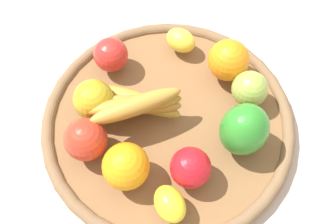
{
  "coord_description": "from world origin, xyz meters",
  "views": [
    {
      "loc": [
        0.01,
        0.35,
        0.67
      ],
      "look_at": [
        0.0,
        0.0,
        0.05
      ],
      "focal_mm": 42.59,
      "sensor_mm": 36.0,
      "label": 1
    }
  ],
  "objects_px": {
    "bell_pepper": "(244,129)",
    "orange_1": "(229,60)",
    "apple_2": "(86,139)",
    "banana_bunch": "(136,104)",
    "apple_3": "(191,168)",
    "apple_1": "(111,55)",
    "lemon_1": "(170,204)",
    "apple_4": "(250,89)",
    "lemon_0": "(181,40)",
    "orange_0": "(126,166)",
    "apple_0": "(93,99)"
  },
  "relations": [
    {
      "from": "bell_pepper",
      "to": "orange_1",
      "type": "height_order",
      "value": "bell_pepper"
    },
    {
      "from": "apple_2",
      "to": "orange_1",
      "type": "height_order",
      "value": "orange_1"
    },
    {
      "from": "banana_bunch",
      "to": "apple_3",
      "type": "height_order",
      "value": "banana_bunch"
    },
    {
      "from": "apple_1",
      "to": "lemon_1",
      "type": "height_order",
      "value": "apple_1"
    },
    {
      "from": "apple_4",
      "to": "orange_1",
      "type": "height_order",
      "value": "orange_1"
    },
    {
      "from": "apple_2",
      "to": "lemon_0",
      "type": "bearing_deg",
      "value": -126.92
    },
    {
      "from": "apple_4",
      "to": "lemon_1",
      "type": "height_order",
      "value": "apple_4"
    },
    {
      "from": "apple_4",
      "to": "bell_pepper",
      "type": "relative_size",
      "value": 0.67
    },
    {
      "from": "orange_0",
      "to": "orange_1",
      "type": "relative_size",
      "value": 0.99
    },
    {
      "from": "apple_0",
      "to": "apple_3",
      "type": "xyz_separation_m",
      "value": [
        -0.17,
        0.13,
        -0.0
      ]
    },
    {
      "from": "apple_4",
      "to": "bell_pepper",
      "type": "height_order",
      "value": "bell_pepper"
    },
    {
      "from": "lemon_0",
      "to": "lemon_1",
      "type": "distance_m",
      "value": 0.33
    },
    {
      "from": "lemon_0",
      "to": "apple_0",
      "type": "bearing_deg",
      "value": 41.79
    },
    {
      "from": "apple_4",
      "to": "apple_3",
      "type": "distance_m",
      "value": 0.19
    },
    {
      "from": "apple_4",
      "to": "apple_3",
      "type": "height_order",
      "value": "apple_3"
    },
    {
      "from": "apple_2",
      "to": "banana_bunch",
      "type": "bearing_deg",
      "value": -141.38
    },
    {
      "from": "apple_4",
      "to": "orange_0",
      "type": "bearing_deg",
      "value": 34.16
    },
    {
      "from": "lemon_0",
      "to": "apple_1",
      "type": "relative_size",
      "value": 0.93
    },
    {
      "from": "apple_4",
      "to": "orange_1",
      "type": "xyz_separation_m",
      "value": [
        0.03,
        -0.06,
        0.01
      ]
    },
    {
      "from": "apple_3",
      "to": "orange_1",
      "type": "height_order",
      "value": "orange_1"
    },
    {
      "from": "apple_4",
      "to": "banana_bunch",
      "type": "height_order",
      "value": "banana_bunch"
    },
    {
      "from": "apple_0",
      "to": "apple_1",
      "type": "distance_m",
      "value": 0.11
    },
    {
      "from": "orange_0",
      "to": "banana_bunch",
      "type": "bearing_deg",
      "value": -96.83
    },
    {
      "from": "bell_pepper",
      "to": "lemon_1",
      "type": "height_order",
      "value": "bell_pepper"
    },
    {
      "from": "apple_1",
      "to": "bell_pepper",
      "type": "xyz_separation_m",
      "value": [
        -0.23,
        0.17,
        0.02
      ]
    },
    {
      "from": "orange_0",
      "to": "lemon_1",
      "type": "distance_m",
      "value": 0.09
    },
    {
      "from": "apple_4",
      "to": "orange_0",
      "type": "height_order",
      "value": "orange_0"
    },
    {
      "from": "lemon_0",
      "to": "apple_2",
      "type": "bearing_deg",
      "value": 53.08
    },
    {
      "from": "orange_0",
      "to": "apple_4",
      "type": "bearing_deg",
      "value": -145.84
    },
    {
      "from": "apple_1",
      "to": "orange_0",
      "type": "bearing_deg",
      "value": 99.24
    },
    {
      "from": "lemon_0",
      "to": "orange_1",
      "type": "relative_size",
      "value": 0.78
    },
    {
      "from": "banana_bunch",
      "to": "lemon_1",
      "type": "bearing_deg",
      "value": 107.85
    },
    {
      "from": "bell_pepper",
      "to": "orange_0",
      "type": "bearing_deg",
      "value": 158.08
    },
    {
      "from": "apple_4",
      "to": "apple_3",
      "type": "relative_size",
      "value": 0.97
    },
    {
      "from": "bell_pepper",
      "to": "apple_1",
      "type": "bearing_deg",
      "value": 105.08
    },
    {
      "from": "apple_0",
      "to": "apple_4",
      "type": "relative_size",
      "value": 1.09
    },
    {
      "from": "apple_0",
      "to": "lemon_1",
      "type": "height_order",
      "value": "apple_0"
    },
    {
      "from": "apple_4",
      "to": "orange_1",
      "type": "bearing_deg",
      "value": -61.12
    },
    {
      "from": "apple_0",
      "to": "orange_1",
      "type": "height_order",
      "value": "orange_1"
    },
    {
      "from": "apple_4",
      "to": "apple_0",
      "type": "bearing_deg",
      "value": 3.96
    },
    {
      "from": "banana_bunch",
      "to": "lemon_1",
      "type": "xyz_separation_m",
      "value": [
        -0.06,
        0.18,
        -0.02
      ]
    },
    {
      "from": "apple_4",
      "to": "apple_2",
      "type": "distance_m",
      "value": 0.31
    },
    {
      "from": "banana_bunch",
      "to": "apple_2",
      "type": "height_order",
      "value": "banana_bunch"
    },
    {
      "from": "apple_4",
      "to": "apple_3",
      "type": "bearing_deg",
      "value": 52.78
    },
    {
      "from": "banana_bunch",
      "to": "orange_0",
      "type": "height_order",
      "value": "same"
    },
    {
      "from": "lemon_0",
      "to": "apple_4",
      "type": "xyz_separation_m",
      "value": [
        -0.12,
        0.12,
        0.01
      ]
    },
    {
      "from": "lemon_0",
      "to": "banana_bunch",
      "type": "relative_size",
      "value": 0.37
    },
    {
      "from": "banana_bunch",
      "to": "bell_pepper",
      "type": "relative_size",
      "value": 1.69
    },
    {
      "from": "apple_3",
      "to": "orange_1",
      "type": "xyz_separation_m",
      "value": [
        -0.08,
        -0.21,
        0.01
      ]
    },
    {
      "from": "apple_3",
      "to": "apple_0",
      "type": "bearing_deg",
      "value": -38.13
    }
  ]
}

